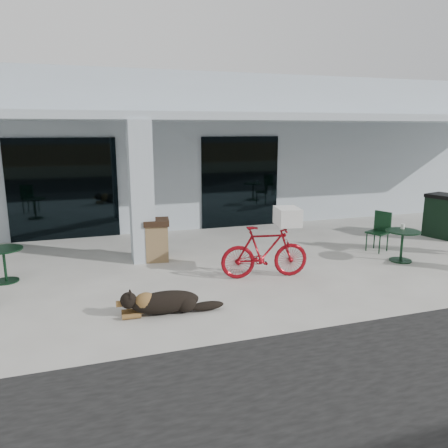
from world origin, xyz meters
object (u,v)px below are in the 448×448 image
object	(u,v)px
dog	(166,301)
wheeled_bin	(445,216)
cafe_chair_far_b	(378,232)
cafe_table_far	(402,246)
bicycle	(265,252)
cafe_table_near	(5,265)
trash_receptacle	(157,240)

from	to	relation	value
dog	wheeled_bin	distance (m)	8.65
dog	cafe_chair_far_b	bearing A→B (deg)	22.56
dog	cafe_table_far	world-z (taller)	cafe_table_far
bicycle	cafe_table_near	size ratio (longest dim) A/B	2.46
dog	cafe_table_far	size ratio (longest dim) A/B	1.69
cafe_chair_far_b	cafe_table_near	bearing A→B (deg)	-115.00
cafe_table_near	cafe_table_far	xyz separation A→B (m)	(8.28, -1.27, 0.02)
trash_receptacle	cafe_table_near	bearing A→B (deg)	-170.45
bicycle	dog	bearing A→B (deg)	125.47
cafe_chair_far_b	trash_receptacle	distance (m)	5.30
cafe_table_near	wheeled_bin	distance (m)	10.93
cafe_chair_far_b	bicycle	bearing A→B (deg)	-96.87
bicycle	trash_receptacle	size ratio (longest dim) A/B	1.86
dog	wheeled_bin	size ratio (longest dim) A/B	1.08
trash_receptacle	wheeled_bin	world-z (taller)	wheeled_bin
cafe_chair_far_b	wheeled_bin	distance (m)	2.72
dog	cafe_table_near	bearing A→B (deg)	140.28
wheeled_bin	cafe_table_far	bearing A→B (deg)	-166.32
cafe_chair_far_b	trash_receptacle	world-z (taller)	cafe_chair_far_b
bicycle	wheeled_bin	xyz separation A→B (m)	(6.02, 1.54, 0.06)
cafe_table_far	trash_receptacle	world-z (taller)	trash_receptacle
trash_receptacle	wheeled_bin	distance (m)	7.87
dog	cafe_chair_far_b	world-z (taller)	cafe_chair_far_b
bicycle	cafe_table_near	xyz separation A→B (m)	(-4.90, 1.33, -0.19)
bicycle	wheeled_bin	world-z (taller)	wheeled_bin
cafe_table_near	cafe_table_far	world-z (taller)	cafe_table_far
bicycle	cafe_table_near	distance (m)	5.08
bicycle	dog	distance (m)	2.50
wheeled_bin	bicycle	bearing A→B (deg)	178.86
cafe_table_far	trash_receptacle	distance (m)	5.52
cafe_chair_far_b	trash_receptacle	size ratio (longest dim) A/B	1.01
cafe_table_far	wheeled_bin	size ratio (longest dim) A/B	0.64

